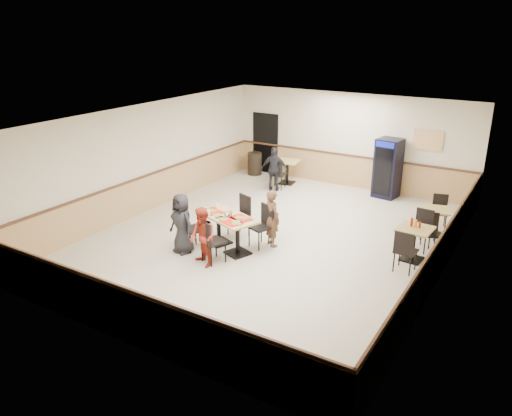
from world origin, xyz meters
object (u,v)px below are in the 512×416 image
Objects in this scene: lone_diner at (274,169)px; pepsi_cooler at (388,168)px; main_table at (228,227)px; diner_man_opposite at (272,218)px; diner_woman_left at (182,223)px; back_table at (287,168)px; diner_woman_right at (203,237)px; side_table_near at (414,239)px; trash_bin at (255,164)px; side_table_far at (435,218)px.

pepsi_cooler reaches higher than lone_diner.
main_table is 1.24× the size of diner_man_opposite.
back_table is (-0.41, 5.93, -0.19)m from diner_woman_left.
diner_woman_right is at bearing 82.18° from lone_diner.
side_table_near is at bearing 131.18° from lone_diner.
main_table is 1.21× the size of diner_woman_left.
diner_woman_left is at bearing -117.90° from main_table.
diner_woman_right is 1.87m from diner_man_opposite.
diner_man_opposite is at bearing -54.65° from trash_bin.
diner_woman_left is 6.92m from pepsi_cooler.
diner_woman_left is 1.83× the size of trash_bin.
trash_bin is (-1.47, 0.35, -0.13)m from back_table.
pepsi_cooler is at bearing 91.07° from main_table.
pepsi_cooler is at bearing 115.17° from side_table_near.
trash_bin is at bearing -60.67° from lone_diner.
side_table_near is 7.65m from trash_bin.
diner_woman_left is 1.01× the size of lone_diner.
main_table is 1.02m from diner_woman_right.
main_table reaches higher than trash_bin.
lone_diner reaches higher than trash_bin.
diner_woman_left is 0.79× the size of pepsi_cooler.
side_table_far is 5.50m from back_table.
pepsi_cooler is at bearing -179.05° from lone_diner.
diner_woman_left reaches higher than side_table_near.
main_table is 1.07m from diner_woman_left.
diner_woman_left reaches higher than main_table.
back_table reaches higher than side_table_far.
lone_diner is at bearing 107.48° from diner_woman_left.
diner_man_opposite reaches higher than side_table_near.
pepsi_cooler reaches higher than diner_man_opposite.
diner_man_opposite is at bearing -66.28° from back_table.
diner_woman_right is 1.72× the size of side_table_near.
main_table is 1.28× the size of diner_woman_right.
diner_woman_right is at bearing -78.86° from back_table.
lone_diner is at bearing 168.68° from side_table_far.
lone_diner is 5.76m from side_table_near.
trash_bin is at bearing 138.31° from diner_woman_right.
side_table_far is 7.01m from trash_bin.
side_table_near is 0.93× the size of back_table.
lone_diner reaches higher than back_table.
back_table is at bearing 106.79° from diner_woman_left.
pepsi_cooler is (-1.95, 2.31, 0.43)m from side_table_far.
diner_man_opposite is 1.66× the size of back_table.
diner_woman_left is (-0.79, -0.70, 0.16)m from main_table.
diner_woman_left is 5.23m from side_table_near.
diner_woman_left is 1.06× the size of diner_woman_right.
trash_bin is (-1.47, 1.23, -0.32)m from lone_diner.
diner_man_opposite is at bearing -140.41° from side_table_far.
main_table reaches higher than side_table_far.
side_table_near is (3.09, 0.94, -0.17)m from diner_man_opposite.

